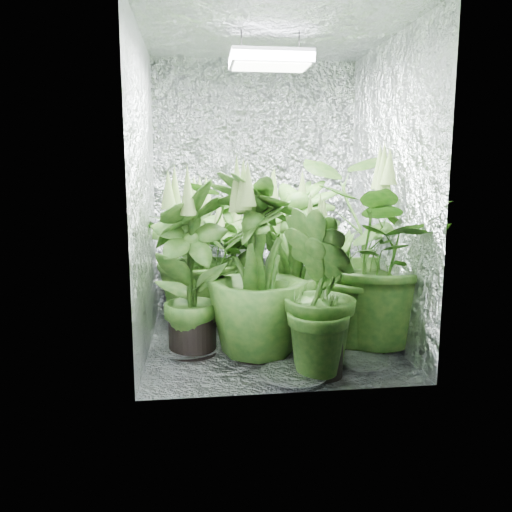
{
  "coord_description": "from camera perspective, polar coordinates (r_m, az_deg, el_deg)",
  "views": [
    {
      "loc": [
        -0.48,
        -3.21,
        1.13
      ],
      "look_at": [
        -0.09,
        0.0,
        0.59
      ],
      "focal_mm": 35.0,
      "sensor_mm": 36.0,
      "label": 1
    }
  ],
  "objects": [
    {
      "name": "ground",
      "position": [
        3.44,
        1.51,
        -9.79
      ],
      "size": [
        1.6,
        1.6,
        0.0
      ],
      "primitive_type": "plane",
      "color": "silver",
      "rests_on": "ground"
    },
    {
      "name": "walls",
      "position": [
        3.25,
        1.59,
        7.09
      ],
      "size": [
        1.62,
        1.62,
        2.0
      ],
      "color": "silver",
      "rests_on": "ground"
    },
    {
      "name": "ceiling",
      "position": [
        3.36,
        1.67,
        24.38
      ],
      "size": [
        1.6,
        1.6,
        0.01
      ],
      "primitive_type": "cube",
      "color": "silver",
      "rests_on": "walls"
    },
    {
      "name": "grow_lamp",
      "position": [
        3.32,
        1.66,
        21.48
      ],
      "size": [
        0.5,
        0.3,
        0.22
      ],
      "color": "gray",
      "rests_on": "ceiling"
    },
    {
      "name": "plant_a",
      "position": [
        3.77,
        -5.96,
        0.34
      ],
      "size": [
        0.96,
        0.96,
        1.14
      ],
      "rotation": [
        0.0,
        0.0,
        6.25
      ],
      "color": "black",
      "rests_on": "ground"
    },
    {
      "name": "plant_b",
      "position": [
        3.92,
        -2.6,
        -0.79
      ],
      "size": [
        0.6,
        0.6,
        0.97
      ],
      "rotation": [
        0.0,
        0.0,
        0.4
      ],
      "color": "black",
      "rests_on": "ground"
    },
    {
      "name": "plant_c",
      "position": [
        3.81,
        2.87,
        -0.85
      ],
      "size": [
        0.63,
        0.63,
        0.99
      ],
      "rotation": [
        0.0,
        0.0,
        1.9
      ],
      "color": "black",
      "rests_on": "ground"
    },
    {
      "name": "plant_d",
      "position": [
        3.04,
        0.19,
        -1.38
      ],
      "size": [
        0.88,
        0.88,
        1.21
      ],
      "rotation": [
        0.0,
        0.0,
        2.37
      ],
      "color": "black",
      "rests_on": "ground"
    },
    {
      "name": "plant_e",
      "position": [
        3.27,
        12.79,
        0.35
      ],
      "size": [
        1.32,
        1.32,
        1.32
      ],
      "rotation": [
        0.0,
        0.0,
        2.9
      ],
      "color": "black",
      "rests_on": "ground"
    },
    {
      "name": "plant_f",
      "position": [
        3.12,
        -7.42,
        -1.61
      ],
      "size": [
        0.8,
        0.8,
        1.17
      ],
      "rotation": [
        0.0,
        0.0,
        3.96
      ],
      "color": "black",
      "rests_on": "ground"
    },
    {
      "name": "plant_g",
      "position": [
        2.79,
        7.6,
        -4.29
      ],
      "size": [
        0.55,
        0.55,
        1.02
      ],
      "rotation": [
        0.0,
        0.0,
        4.78
      ],
      "color": "black",
      "rests_on": "ground"
    },
    {
      "name": "plant_h",
      "position": [
        3.39,
        4.3,
        -0.78
      ],
      "size": [
        0.83,
        0.83,
        1.16
      ],
      "rotation": [
        0.0,
        0.0,
        5.58
      ],
      "color": "black",
      "rests_on": "ground"
    },
    {
      "name": "circulation_fan",
      "position": [
        3.76,
        10.39,
        -6.08
      ],
      "size": [
        0.17,
        0.27,
        0.33
      ],
      "rotation": [
        0.0,
        0.0,
        -0.33
      ],
      "color": "black",
      "rests_on": "ground"
    },
    {
      "name": "plant_label",
      "position": [
        2.83,
        8.7,
        -7.81
      ],
      "size": [
        0.05,
        0.05,
        0.08
      ],
      "primitive_type": "cube",
      "rotation": [
        -0.21,
        0.0,
        0.78
      ],
      "color": "white",
      "rests_on": "plant_g"
    }
  ]
}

